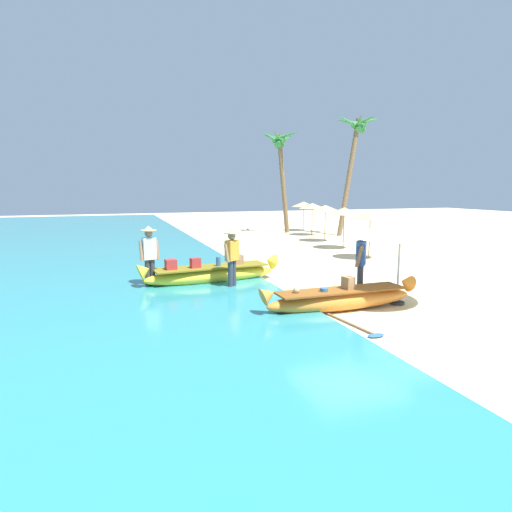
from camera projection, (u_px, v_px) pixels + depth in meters
ground_plane at (349, 300)px, 10.84m from camera, size 80.00×80.00×0.00m
boat_orange_foreground at (341, 299)px, 9.85m from camera, size 4.00×0.73×0.78m
boat_yellow_midground at (211, 274)px, 12.57m from camera, size 4.33×1.23×0.83m
person_vendor_hatted at (232, 254)px, 11.77m from camera, size 0.57×0.47×1.71m
person_tourist_customer at (361, 262)px, 10.61m from camera, size 0.50×0.55×1.73m
person_vendor_assistant at (149, 252)px, 11.93m from camera, size 0.58×0.44×1.77m
patio_umbrella_large at (401, 228)px, 10.14m from camera, size 2.44×2.44×2.08m
parasol_row_0 at (370, 215)px, 16.85m from camera, size 1.60×1.60×1.91m
parasol_row_1 at (344, 211)px, 19.69m from camera, size 1.60×1.60×1.91m
parasol_row_2 at (325, 208)px, 22.43m from camera, size 1.60×1.60×1.91m
parasol_row_3 at (312, 206)px, 25.33m from camera, size 1.60×1.60×1.91m
parasol_row_4 at (304, 204)px, 28.00m from camera, size 1.60×1.60×1.91m
palm_tree_tall_inland at (355, 138)px, 24.82m from camera, size 2.98×2.50×7.10m
palm_tree_leaning_seaward at (280, 150)px, 26.21m from camera, size 2.38×2.57×6.34m
paddle at (356, 326)px, 8.65m from camera, size 0.43×1.88×0.05m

